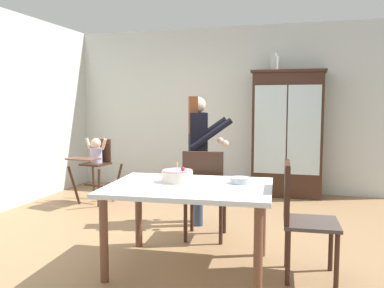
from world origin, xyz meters
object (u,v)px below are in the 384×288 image
(ceramic_vase, at_px, (274,63))
(adult_person, at_px, (198,144))
(dining_table, at_px, (189,195))
(dining_chair_far_side, at_px, (204,189))
(high_chair_with_toddler, at_px, (96,158))
(birthday_cake, at_px, (177,176))
(dining_chair_right_end, at_px, (299,212))
(serving_bowl, at_px, (240,180))
(china_cabinet, at_px, (287,134))

(ceramic_vase, xyz_separation_m, adult_person, (-0.74, -1.80, -1.10))
(dining_table, height_order, dining_chair_far_side, dining_chair_far_side)
(high_chair_with_toddler, distance_m, dining_table, 2.74)
(birthday_cake, distance_m, dining_chair_right_end, 1.10)
(dining_table, bearing_deg, high_chair_with_toddler, 135.48)
(ceramic_vase, relative_size, high_chair_with_toddler, 0.28)
(dining_chair_right_end, bearing_deg, adult_person, 39.81)
(dining_chair_right_end, bearing_deg, high_chair_with_toddler, 53.69)
(dining_chair_far_side, bearing_deg, dining_chair_right_end, 140.18)
(high_chair_with_toddler, distance_m, adult_person, 1.82)
(high_chair_with_toddler, bearing_deg, birthday_cake, -35.44)
(high_chair_with_toddler, relative_size, serving_bowl, 5.28)
(ceramic_vase, relative_size, dining_chair_right_end, 0.28)
(high_chair_with_toddler, distance_m, dining_chair_far_side, 2.25)
(high_chair_with_toddler, relative_size, dining_chair_right_end, 0.99)
(adult_person, relative_size, dining_chair_far_side, 1.59)
(china_cabinet, distance_m, ceramic_vase, 1.11)
(serving_bowl, bearing_deg, dining_table, -155.31)
(serving_bowl, bearing_deg, dining_chair_far_side, 130.17)
(birthday_cake, bearing_deg, serving_bowl, 7.35)
(high_chair_with_toddler, xyz_separation_m, birthday_cake, (1.81, -1.80, 0.14))
(birthday_cake, relative_size, dining_chair_right_end, 0.29)
(dining_chair_far_side, bearing_deg, high_chair_with_toddler, -36.99)
(birthday_cake, xyz_separation_m, dining_chair_far_side, (0.10, 0.61, -0.24))
(china_cabinet, height_order, adult_person, china_cabinet)
(china_cabinet, height_order, ceramic_vase, ceramic_vase)
(serving_bowl, xyz_separation_m, dining_chair_far_side, (-0.46, 0.54, -0.21))
(ceramic_vase, relative_size, dining_chair_far_side, 0.28)
(dining_table, xyz_separation_m, dining_chair_right_end, (0.92, 0.06, -0.09))
(birthday_cake, distance_m, dining_chair_far_side, 0.67)
(dining_table, distance_m, dining_chair_far_side, 0.74)
(china_cabinet, xyz_separation_m, dining_chair_far_side, (-0.74, -2.39, -0.43))
(adult_person, height_order, serving_bowl, adult_person)
(china_cabinet, distance_m, birthday_cake, 3.13)
(serving_bowl, bearing_deg, birthday_cake, -172.65)
(dining_chair_right_end, bearing_deg, china_cabinet, 0.76)
(china_cabinet, xyz_separation_m, high_chair_with_toddler, (-2.65, -1.20, -0.33))
(adult_person, relative_size, dining_table, 1.04)
(ceramic_vase, distance_m, adult_person, 2.24)
(ceramic_vase, bearing_deg, serving_bowl, -91.28)
(china_cabinet, xyz_separation_m, ceramic_vase, (-0.22, 0.00, 1.09))
(china_cabinet, xyz_separation_m, adult_person, (-0.96, -1.80, -0.01))
(dining_chair_right_end, bearing_deg, serving_bowl, 72.23)
(china_cabinet, bearing_deg, dining_chair_right_end, -85.86)
(china_cabinet, distance_m, high_chair_with_toddler, 2.93)
(china_cabinet, relative_size, dining_table, 1.32)
(high_chair_with_toddler, relative_size, adult_person, 0.62)
(high_chair_with_toddler, distance_m, dining_chair_right_end, 3.43)
(china_cabinet, relative_size, adult_person, 1.28)
(ceramic_vase, xyz_separation_m, dining_chair_far_side, (-0.52, -2.39, -1.52))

